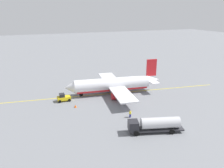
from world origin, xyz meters
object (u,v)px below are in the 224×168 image
at_px(refueling_worker, 130,114).
at_px(airplane, 113,85).
at_px(safety_cone_wingtip, 75,106).
at_px(fuel_tanker, 155,124).
at_px(safety_cone_nose, 74,89).
at_px(pushback_tug, 63,98).

bearing_deg(refueling_worker, airplane, -98.46).
height_order(refueling_worker, safety_cone_wingtip, refueling_worker).
distance_m(airplane, fuel_tanker, 24.35).
height_order(refueling_worker, safety_cone_nose, refueling_worker).
xyz_separation_m(airplane, pushback_tug, (15.14, 0.56, -1.75)).
bearing_deg(safety_cone_nose, pushback_tug, 58.59).
distance_m(airplane, safety_cone_wingtip, 14.60).
relative_size(safety_cone_nose, safety_cone_wingtip, 0.83).
height_order(pushback_tug, refueling_worker, pushback_tug).
relative_size(airplane, fuel_tanker, 2.55).
distance_m(airplane, refueling_worker, 16.66).
relative_size(airplane, safety_cone_nose, 49.31).
distance_m(pushback_tug, refueling_worker, 20.28).
height_order(safety_cone_nose, safety_cone_wingtip, safety_cone_wingtip).
bearing_deg(safety_cone_wingtip, safety_cone_nose, -101.64).
height_order(airplane, safety_cone_nose, airplane).
relative_size(fuel_tanker, pushback_tug, 3.21).
bearing_deg(pushback_tug, safety_cone_wingtip, 110.63).
xyz_separation_m(airplane, fuel_tanker, (0.69, 24.32, -1.02)).
bearing_deg(fuel_tanker, refueling_worker, -77.59).
height_order(fuel_tanker, refueling_worker, fuel_tanker).
bearing_deg(refueling_worker, safety_cone_wingtip, -44.18).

